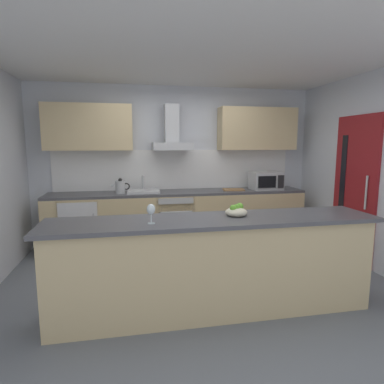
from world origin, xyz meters
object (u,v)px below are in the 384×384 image
refrigerator (81,225)px  fruit_bowl (236,211)px  oven (174,219)px  kettle (120,187)px  microwave (266,181)px  wine_glass (151,210)px  chopping_board (233,190)px  sink (143,191)px  range_hood (172,136)px

refrigerator → fruit_bowl: 2.79m
oven → kettle: 0.99m
refrigerator → microwave: microwave is taller
wine_glass → fruit_bowl: wine_glass is taller
microwave → wine_glass: bearing=-133.0°
refrigerator → chopping_board: bearing=-0.5°
fruit_bowl → chopping_board: bearing=72.4°
microwave → kettle: bearing=-179.9°
kettle → microwave: bearing=0.1°
sink → microwave: bearing=-1.1°
chopping_board → wine_glass: bearing=-124.1°
range_hood → wine_glass: size_ratio=4.05×
chopping_board → kettle: bearing=-179.7°
microwave → range_hood: bearing=174.3°
range_hood → wine_glass: 2.52m
microwave → sink: bearing=178.9°
range_hood → wine_glass: (-0.50, -2.37, -0.71)m
sink → range_hood: size_ratio=0.69×
refrigerator → chopping_board: chopping_board is taller
wine_glass → fruit_bowl: (0.85, 0.16, -0.08)m
wine_glass → chopping_board: wine_glass is taller
fruit_bowl → sink: bearing=111.5°
range_hood → chopping_board: (1.00, -0.15, -0.88)m
range_hood → refrigerator: bearing=-174.7°
refrigerator → fruit_bowl: size_ratio=3.86×
oven → refrigerator: (-1.43, -0.00, -0.03)m
wine_glass → chopping_board: 2.68m
kettle → wine_glass: 2.23m
kettle → range_hood: 1.15m
oven → chopping_board: size_ratio=2.35×
oven → chopping_board: (1.00, -0.02, 0.45)m
sink → fruit_bowl: size_ratio=2.27×
microwave → chopping_board: 0.58m
oven → fruit_bowl: (0.35, -2.08, 0.54)m
oven → kettle: (-0.83, -0.03, 0.55)m
oven → refrigerator: bearing=-179.9°
microwave → kettle: 2.39m
chopping_board → fruit_bowl: bearing=-107.6°
fruit_bowl → oven: bearing=99.5°
microwave → fruit_bowl: microwave is taller
refrigerator → range_hood: (1.43, 0.13, 1.36)m
oven → range_hood: 1.33m
sink → wine_glass: (-0.03, -2.25, 0.15)m
refrigerator → fruit_bowl: fruit_bowl is taller
wine_glass → oven: bearing=77.3°
microwave → sink: 2.04m
oven → fruit_bowl: bearing=-80.5°
microwave → sink: microwave is taller
oven → microwave: size_ratio=1.60×
refrigerator → kettle: 0.84m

